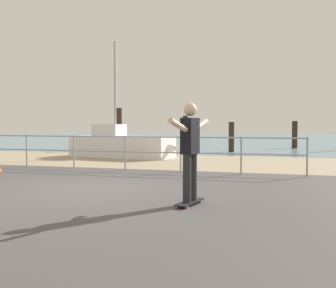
{
  "coord_description": "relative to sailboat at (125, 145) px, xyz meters",
  "views": [
    {
      "loc": [
        4.08,
        -7.47,
        1.37
      ],
      "look_at": [
        1.25,
        2.0,
        0.9
      ],
      "focal_mm": 43.23,
      "sensor_mm": 36.0,
      "label": 1
    }
  ],
  "objects": [
    {
      "name": "sea_surface",
      "position": [
        2.46,
        26.88,
        -0.52
      ],
      "size": [
        72.0,
        50.0,
        0.04
      ],
      "primitive_type": "cube",
      "color": "slate",
      "rests_on": "ground"
    },
    {
      "name": "railing_fence",
      "position": [
        1.06,
        -4.52,
        0.18
      ],
      "size": [
        11.96,
        0.05,
        1.05
      ],
      "color": "#9EA0A5",
      "rests_on": "ground"
    },
    {
      "name": "groyne_post_1",
      "position": [
        0.69,
        7.57,
        0.44
      ],
      "size": [
        0.31,
        0.31,
        1.92
      ],
      "primitive_type": "cylinder",
      "color": "#332319",
      "rests_on": "ground"
    },
    {
      "name": "skateboard",
      "position": [
        4.96,
        -9.03,
        -0.45
      ],
      "size": [
        0.35,
        0.82,
        0.08
      ],
      "color": "black",
      "rests_on": "ground"
    },
    {
      "name": "ground_plane",
      "position": [
        2.46,
        -9.12,
        -0.52
      ],
      "size": [
        24.0,
        10.0,
        0.04
      ],
      "primitive_type": "cube",
      "color": "#474444",
      "rests_on": "ground"
    },
    {
      "name": "groyne_post_2",
      "position": [
        3.79,
        4.77,
        0.24
      ],
      "size": [
        0.28,
        0.28,
        1.52
      ],
      "primitive_type": "cylinder",
      "color": "#332319",
      "rests_on": "ground"
    },
    {
      "name": "beach_strip",
      "position": [
        2.46,
        -1.12,
        -0.52
      ],
      "size": [
        24.0,
        6.0,
        0.04
      ],
      "primitive_type": "cube",
      "color": "tan",
      "rests_on": "ground"
    },
    {
      "name": "skateboarder",
      "position": [
        4.96,
        -9.03,
        0.5
      ],
      "size": [
        0.37,
        1.44,
        1.65
      ],
      "color": "#26262B",
      "rests_on": "skateboard"
    },
    {
      "name": "groyne_post_0",
      "position": [
        -2.4,
        4.96,
        0.63
      ],
      "size": [
        0.32,
        0.32,
        2.29
      ],
      "primitive_type": "cylinder",
      "color": "#332319",
      "rests_on": "ground"
    },
    {
      "name": "sailboat",
      "position": [
        0.0,
        0.0,
        0.0
      ],
      "size": [
        5.06,
        2.05,
        4.85
      ],
      "color": "silver",
      "rests_on": "ground"
    },
    {
      "name": "groyne_post_3",
      "position": [
        6.89,
        9.02,
        0.28
      ],
      "size": [
        0.32,
        0.32,
        1.6
      ],
      "primitive_type": "cylinder",
      "color": "#332319",
      "rests_on": "ground"
    }
  ]
}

